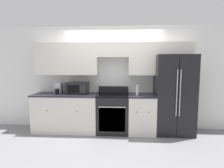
% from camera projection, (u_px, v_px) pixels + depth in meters
% --- Properties ---
extents(ground_plane, '(12.00, 12.00, 0.00)m').
position_uv_depth(ground_plane, '(111.00, 136.00, 3.99)').
color(ground_plane, gray).
extents(wall_back, '(8.00, 0.39, 2.60)m').
position_uv_depth(wall_back, '(113.00, 70.00, 4.40)').
color(wall_back, white).
rests_on(wall_back, ground_plane).
extents(lower_cabinets_left, '(1.57, 0.64, 0.93)m').
position_uv_depth(lower_cabinets_left, '(66.00, 112.00, 4.32)').
color(lower_cabinets_left, silver).
rests_on(lower_cabinets_left, ground_plane).
extents(lower_cabinets_right, '(0.65, 0.64, 0.93)m').
position_uv_depth(lower_cabinets_right, '(141.00, 113.00, 4.20)').
color(lower_cabinets_right, silver).
rests_on(lower_cabinets_right, ground_plane).
extents(oven_range, '(0.75, 0.65, 1.09)m').
position_uv_depth(oven_range, '(113.00, 113.00, 4.25)').
color(oven_range, black).
rests_on(oven_range, ground_plane).
extents(refrigerator, '(0.88, 0.72, 1.86)m').
position_uv_depth(refrigerator, '(173.00, 95.00, 4.14)').
color(refrigerator, black).
rests_on(refrigerator, ground_plane).
extents(microwave, '(0.51, 0.39, 0.28)m').
position_uv_depth(microwave, '(77.00, 88.00, 4.29)').
color(microwave, black).
rests_on(microwave, lower_cabinets_left).
extents(bottle, '(0.06, 0.06, 0.29)m').
position_uv_depth(bottle, '(137.00, 90.00, 4.04)').
color(bottle, silver).
rests_on(bottle, lower_cabinets_right).
extents(electric_kettle, '(0.15, 0.28, 0.26)m').
position_uv_depth(electric_kettle, '(59.00, 88.00, 4.34)').
color(electric_kettle, '#B7B7BC').
rests_on(electric_kettle, lower_cabinets_left).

